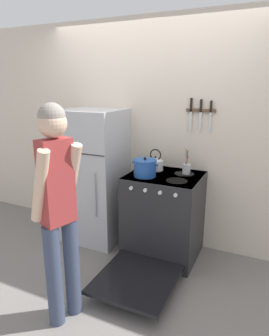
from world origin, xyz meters
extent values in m
plane|color=slate|center=(0.00, 0.00, 0.00)|extent=(14.00, 14.00, 0.00)
cube|color=beige|center=(0.00, 0.03, 1.27)|extent=(10.00, 0.06, 2.55)
cube|color=#B7BABF|center=(-0.59, -0.31, 0.78)|extent=(0.69, 0.61, 1.56)
cube|color=#2D2D2D|center=(-0.59, -0.62, 1.13)|extent=(0.68, 0.01, 0.01)
cylinder|color=#B2B5BA|center=(-0.38, -0.63, 0.69)|extent=(0.02, 0.02, 0.50)
cube|color=#232326|center=(0.30, -0.33, 0.46)|extent=(0.76, 0.66, 0.92)
cube|color=black|center=(0.30, -0.33, 0.91)|extent=(0.75, 0.65, 0.02)
cube|color=black|center=(0.30, -0.63, 0.45)|extent=(0.66, 0.05, 0.70)
cylinder|color=black|center=(0.13, -0.46, 0.92)|extent=(0.21, 0.21, 0.01)
cylinder|color=black|center=(0.47, -0.46, 0.92)|extent=(0.21, 0.21, 0.01)
cylinder|color=black|center=(0.13, -0.20, 0.92)|extent=(0.21, 0.21, 0.01)
cylinder|color=black|center=(0.47, -0.20, 0.92)|extent=(0.21, 0.21, 0.01)
cylinder|color=silver|center=(0.07, -0.67, 0.85)|extent=(0.04, 0.02, 0.04)
cylinder|color=silver|center=(0.22, -0.67, 0.85)|extent=(0.04, 0.02, 0.04)
cylinder|color=silver|center=(0.38, -0.67, 0.85)|extent=(0.04, 0.02, 0.04)
cylinder|color=silver|center=(0.53, -0.67, 0.85)|extent=(0.04, 0.02, 0.04)
cube|color=black|center=(0.30, -1.03, 0.12)|extent=(0.70, 0.74, 0.04)
cube|color=#99999E|center=(0.30, -0.41, 0.42)|extent=(0.62, 0.36, 0.01)
cylinder|color=#1E4C9E|center=(0.13, -0.46, 1.00)|extent=(0.23, 0.23, 0.16)
cylinder|color=#1E4C9E|center=(0.13, -0.46, 1.09)|extent=(0.24, 0.24, 0.02)
sphere|color=black|center=(0.13, -0.46, 1.11)|extent=(0.03, 0.03, 0.03)
cylinder|color=#1E4C9E|center=(0.00, -0.46, 1.06)|extent=(0.03, 0.02, 0.02)
cylinder|color=#1E4C9E|center=(0.25, -0.46, 1.06)|extent=(0.03, 0.02, 0.02)
cylinder|color=silver|center=(0.14, -0.20, 0.98)|extent=(0.17, 0.17, 0.11)
cone|color=silver|center=(0.14, -0.20, 1.04)|extent=(0.16, 0.16, 0.03)
sphere|color=black|center=(0.14, -0.20, 1.07)|extent=(0.02, 0.02, 0.02)
cone|color=silver|center=(0.22, -0.20, 0.99)|extent=(0.09, 0.03, 0.08)
torus|color=black|center=(0.14, -0.20, 1.09)|extent=(0.13, 0.01, 0.13)
cylinder|color=#B7BABF|center=(0.49, -0.19, 0.97)|extent=(0.09, 0.09, 0.10)
cylinder|color=#9E7547|center=(0.49, -0.20, 1.07)|extent=(0.03, 0.01, 0.25)
cylinder|color=#232326|center=(0.49, -0.19, 1.03)|extent=(0.03, 0.04, 0.18)
cylinder|color=#B2B5BA|center=(0.49, -0.19, 1.04)|extent=(0.04, 0.03, 0.20)
cylinder|color=#4C4C51|center=(0.49, -0.19, 1.06)|extent=(0.04, 0.01, 0.23)
cylinder|color=#C63D33|center=(0.49, -0.19, 1.03)|extent=(0.04, 0.04, 0.18)
cylinder|color=#38425B|center=(-0.12, -1.65, 0.42)|extent=(0.12, 0.12, 0.84)
cylinder|color=#38425B|center=(-0.06, -1.49, 0.42)|extent=(0.12, 0.12, 0.84)
cube|color=#9E3333|center=(-0.09, -1.57, 1.16)|extent=(0.20, 0.27, 0.63)
cylinder|color=beige|center=(-0.13, -1.69, 1.16)|extent=(0.27, 0.16, 0.56)
cylinder|color=beige|center=(-0.05, -1.44, 1.16)|extent=(0.27, 0.16, 0.56)
sphere|color=beige|center=(-0.09, -1.57, 1.58)|extent=(0.20, 0.20, 0.20)
sphere|color=gray|center=(-0.09, -1.57, 1.63)|extent=(0.19, 0.19, 0.19)
cube|color=brown|center=(0.57, -0.01, 1.57)|extent=(0.31, 0.02, 0.03)
cube|color=silver|center=(0.46, -0.02, 1.46)|extent=(0.03, 0.00, 0.22)
cube|color=black|center=(0.46, -0.02, 1.63)|extent=(0.02, 0.02, 0.13)
cube|color=silver|center=(0.57, -0.02, 1.47)|extent=(0.03, 0.00, 0.21)
cube|color=black|center=(0.57, -0.02, 1.63)|extent=(0.02, 0.02, 0.11)
cube|color=silver|center=(0.67, -0.02, 1.46)|extent=(0.02, 0.00, 0.23)
cube|color=black|center=(0.67, -0.02, 1.62)|extent=(0.02, 0.02, 0.10)
camera|label=1|loc=(1.28, -3.17, 1.84)|focal=32.00mm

